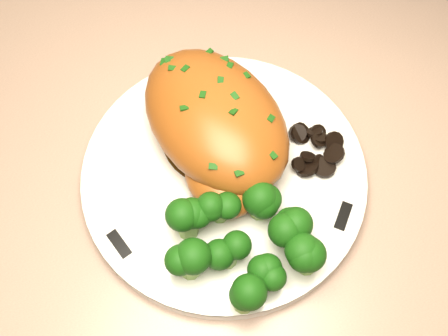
% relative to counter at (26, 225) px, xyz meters
% --- Properties ---
extents(counter, '(1.99, 0.66, 0.98)m').
position_rel_counter_xyz_m(counter, '(0.00, 0.00, 0.00)').
color(counter, brown).
rests_on(counter, ground).
extents(plate, '(0.40, 0.40, 0.02)m').
position_rel_counter_xyz_m(plate, '(0.38, -0.02, 0.44)').
color(plate, silver).
rests_on(plate, counter).
extents(rim_accent_0, '(0.02, 0.03, 0.00)m').
position_rel_counter_xyz_m(rim_accent_0, '(0.52, -0.04, 0.45)').
color(rim_accent_0, black).
rests_on(rim_accent_0, plate).
extents(rim_accent_1, '(0.03, 0.02, 0.00)m').
position_rel_counter_xyz_m(rim_accent_1, '(0.34, 0.11, 0.45)').
color(rim_accent_1, black).
rests_on(rim_accent_1, plate).
extents(rim_accent_2, '(0.03, 0.03, 0.00)m').
position_rel_counter_xyz_m(rim_accent_2, '(0.30, -0.12, 0.45)').
color(rim_accent_2, black).
rests_on(rim_accent_2, plate).
extents(gravy_pool, '(0.12, 0.12, 0.00)m').
position_rel_counter_xyz_m(gravy_pool, '(0.37, 0.02, 0.45)').
color(gravy_pool, black).
rests_on(gravy_pool, plate).
extents(chicken_breast, '(0.23, 0.23, 0.07)m').
position_rel_counter_xyz_m(chicken_breast, '(0.37, 0.02, 0.48)').
color(chicken_breast, '#954D19').
rests_on(chicken_breast, plate).
extents(mushroom_pile, '(0.10, 0.07, 0.03)m').
position_rel_counter_xyz_m(mushroom_pile, '(0.45, 0.03, 0.45)').
color(mushroom_pile, black).
rests_on(mushroom_pile, plate).
extents(broccoli_florets, '(0.15, 0.13, 0.05)m').
position_rel_counter_xyz_m(broccoli_florets, '(0.43, -0.10, 0.47)').
color(broccoli_florets, olive).
rests_on(broccoli_florets, plate).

